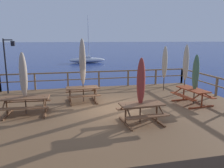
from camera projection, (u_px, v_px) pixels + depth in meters
ground_plane at (115, 124)px, 10.55m from camera, size 600.00×600.00×0.00m
wooden_deck at (115, 116)px, 10.47m from camera, size 12.51×9.72×0.78m
railing_waterside_far at (99, 76)px, 14.75m from camera, size 12.31×0.10×1.09m
picnic_table_mid_left at (26, 102)px, 9.41m from camera, size 2.02×1.53×0.78m
picnic_table_mid_centre at (142, 109)px, 8.47m from camera, size 1.73×1.49×0.78m
picnic_table_back_left at (82, 91)px, 11.32m from camera, size 1.68×1.46×0.78m
picnic_table_mid_right at (193, 93)px, 10.96m from camera, size 1.57×1.87×0.78m
patio_umbrella_short_mid at (23, 75)px, 9.21m from camera, size 0.32×0.32×2.65m
patio_umbrella_short_back at (141, 82)px, 8.33m from camera, size 0.32×0.32×2.51m
patio_umbrella_tall_back_left at (83, 62)px, 11.06m from camera, size 0.32×0.32×3.21m
patio_umbrella_tall_front at (196, 73)px, 10.76m from camera, size 0.32×0.32×2.46m
patio_umbrella_short_front at (186, 63)px, 12.62m from camera, size 0.32×0.32×2.88m
patio_umbrella_tall_mid_left at (165, 63)px, 13.59m from camera, size 0.32×0.32×2.76m
lamp_post_hooked at (8, 58)px, 12.74m from camera, size 0.67×0.31×3.20m
sailboat_distant at (87, 60)px, 37.47m from camera, size 6.04×1.82×7.72m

